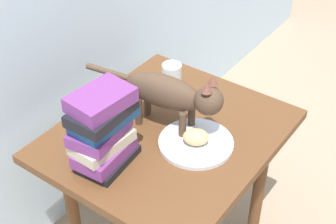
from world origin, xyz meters
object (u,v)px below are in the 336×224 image
object	(u,v)px
side_table	(168,150)
bread_roll	(196,137)
plate	(196,143)
book_stack	(103,129)
candle_jar	(172,76)
cat	(172,94)

from	to	relation	value
side_table	bread_roll	xyz separation A→B (m)	(-0.01, -0.11, 0.11)
plate	book_stack	bearing A→B (deg)	142.49
bread_roll	candle_jar	bearing A→B (deg)	47.71
side_table	bread_roll	world-z (taller)	bread_roll
plate	candle_jar	xyz separation A→B (m)	(0.22, 0.25, 0.03)
plate	bread_roll	world-z (taller)	bread_roll
side_table	cat	size ratio (longest dim) A/B	1.53
cat	book_stack	distance (m)	0.26
book_stack	bread_roll	bearing A→B (deg)	-39.55
side_table	candle_jar	size ratio (longest dim) A/B	8.60
side_table	book_stack	size ratio (longest dim) A/B	2.88
plate	bread_roll	bearing A→B (deg)	-158.12
side_table	cat	world-z (taller)	cat
book_stack	candle_jar	bearing A→B (deg)	9.82
bread_roll	cat	world-z (taller)	cat
plate	cat	size ratio (longest dim) A/B	0.49
cat	candle_jar	distance (m)	0.26
book_stack	candle_jar	xyz separation A→B (m)	(0.45, 0.08, -0.09)
bread_roll	book_stack	distance (m)	0.29
candle_jar	side_table	bearing A→B (deg)	-147.19
plate	bread_roll	xyz separation A→B (m)	(-0.01, -0.00, 0.03)
side_table	bread_roll	distance (m)	0.16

